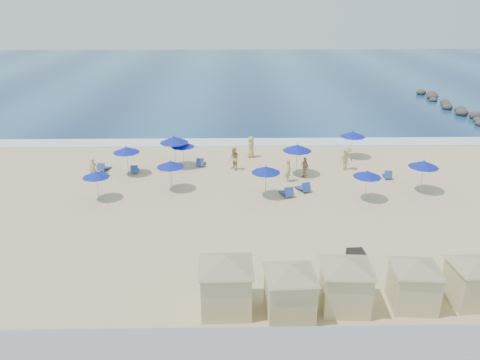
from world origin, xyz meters
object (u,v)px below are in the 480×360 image
Objects in this scene: umbrella_4 at (183,144)px; beachgoer_3 at (346,158)px; umbrella_6 at (297,148)px; rock_jetty at (467,114)px; umbrella_9 at (424,164)px; beachgoer_1 at (234,159)px; beachgoer_2 at (305,167)px; cabana_1 at (290,283)px; umbrella_0 at (126,150)px; cabana_4 at (474,274)px; umbrella_2 at (174,140)px; umbrella_7 at (368,174)px; cabana_2 at (346,276)px; trash_bin at (356,258)px; umbrella_5 at (266,169)px; umbrella_3 at (170,164)px; umbrella_8 at (353,134)px; beachgoer_5 at (288,170)px; umbrella_1 at (96,174)px; cabana_3 at (415,277)px; cabana_0 at (226,276)px; beachgoer_0 at (94,170)px; beachgoer_4 at (251,147)px.

umbrella_4 reaches higher than beachgoer_3.
rock_jetty is at bearing 39.56° from umbrella_6.
beachgoer_1 is (-13.03, 4.59, -1.14)m from umbrella_9.
umbrella_4 is at bearing -134.78° from beachgoer_2.
umbrella_0 is (-10.41, 17.09, 0.45)m from cabana_1.
umbrella_2 is (-15.18, 18.03, 0.83)m from cabana_4.
cabana_2 is at bearing -109.31° from umbrella_7.
trash_bin is 0.36× the size of umbrella_5.
rock_jetty is at bearing 64.90° from cabana_4.
umbrella_0 is (-12.89, 16.63, 0.43)m from cabana_2.
umbrella_0 reaches higher than umbrella_3.
beachgoer_5 is (-5.97, -5.37, -1.20)m from umbrella_8.
umbrella_8 is at bearing 82.49° from umbrella_7.
umbrella_1 is at bearing -128.87° from umbrella_4.
umbrella_7 is (-1.68, 11.29, 0.42)m from cabana_4.
rock_jetty is 37.09m from umbrella_3.
umbrella_7 is (13.50, -6.74, -0.41)m from umbrella_2.
umbrella_2 is 1.66× the size of beachgoer_2.
cabana_3 is (5.51, 0.54, -0.09)m from cabana_1.
trash_bin is at bearing -65.72° from umbrella_5.
umbrella_3 is at bearing -154.57° from umbrella_8.
beachgoer_3 is (6.54, 17.85, -0.61)m from cabana_1.
umbrella_6 is (0.01, 16.32, 0.62)m from cabana_2.
cabana_4 is at bearing -111.33° from beachgoer_3.
umbrella_3 is at bearing 124.18° from cabana_2.
umbrella_6 is at bearing 17.35° from umbrella_1.
umbrella_1 is at bearing -177.57° from umbrella_9.
umbrella_9 is (4.25, 1.36, 0.18)m from umbrella_7.
rock_jetty is 11.25× the size of umbrella_8.
umbrella_4 is at bearing 85.37° from umbrella_3.
umbrella_1 is 20.90m from umbrella_8.
umbrella_9 is at bearing -9.98° from umbrella_0.
cabana_3 reaches higher than umbrella_5.
beachgoer_1 reaches higher than rock_jetty.
trash_bin is at bearing -29.34° from umbrella_1.
umbrella_4 is (-6.32, 18.79, 0.32)m from cabana_1.
umbrella_4 is at bearing 101.10° from cabana_0.
beachgoer_4 reaches higher than beachgoer_0.
cabana_3 is (8.23, 0.12, -0.20)m from cabana_0.
umbrella_2 is 1.18× the size of umbrella_3.
umbrella_6 is 5.57m from beachgoer_4.
beachgoer_4 is (-7.34, 9.07, -0.95)m from umbrella_7.
umbrella_5 is 5.77m from beachgoer_1.
cabana_2 reaches higher than rock_jetty.
beachgoer_1 is at bearing 97.19° from cabana_1.
umbrella_2 is at bearing 54.71° from umbrella_1.
umbrella_3 is 6.30m from beachgoer_0.
cabana_3 is (3.04, 0.08, -0.11)m from cabana_2.
umbrella_3 is 1.19× the size of beachgoer_3.
beachgoer_3 is at bearing 133.30° from umbrella_9.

